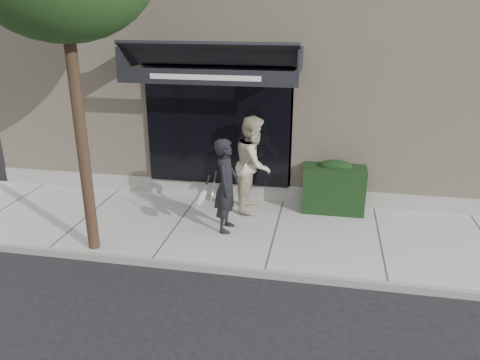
# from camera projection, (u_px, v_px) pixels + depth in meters

# --- Properties ---
(ground) EXTENTS (80.00, 80.00, 0.00)m
(ground) POSITION_uv_depth(u_px,v_px,m) (275.00, 236.00, 9.29)
(ground) COLOR black
(ground) RESTS_ON ground
(sidewalk) EXTENTS (20.00, 3.00, 0.12)m
(sidewalk) POSITION_uv_depth(u_px,v_px,m) (275.00, 233.00, 9.27)
(sidewalk) COLOR #9D9D97
(sidewalk) RESTS_ON ground
(curb) EXTENTS (20.00, 0.10, 0.14)m
(curb) POSITION_uv_depth(u_px,v_px,m) (264.00, 274.00, 7.84)
(curb) COLOR gray
(curb) RESTS_ON ground
(building_facade) EXTENTS (14.30, 8.04, 5.64)m
(building_facade) POSITION_uv_depth(u_px,v_px,m) (299.00, 67.00, 12.91)
(building_facade) COLOR tan
(building_facade) RESTS_ON ground
(hedge) EXTENTS (1.30, 0.70, 1.14)m
(hedge) POSITION_uv_depth(u_px,v_px,m) (334.00, 187.00, 10.02)
(hedge) COLOR black
(hedge) RESTS_ON sidewalk
(pedestrian_front) EXTENTS (0.72, 0.93, 1.86)m
(pedestrian_front) POSITION_uv_depth(u_px,v_px,m) (226.00, 186.00, 8.99)
(pedestrian_front) COLOR black
(pedestrian_front) RESTS_ON sidewalk
(pedestrian_back) EXTENTS (0.80, 1.02, 2.06)m
(pedestrian_back) POSITION_uv_depth(u_px,v_px,m) (254.00, 164.00, 9.92)
(pedestrian_back) COLOR beige
(pedestrian_back) RESTS_ON sidewalk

